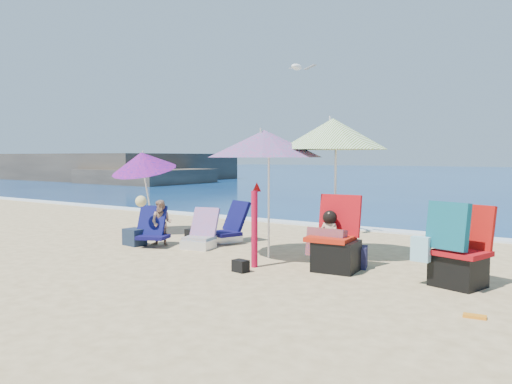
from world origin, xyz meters
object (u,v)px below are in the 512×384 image
Objects in this scene: camp_chair_left at (336,248)px; person_left at (158,223)px; chair_navy at (227,231)px; person_center at (329,241)px; seagull at (297,67)px; chair_rainbow at (200,238)px; umbrella_turquoise at (265,144)px; umbrella_striped at (333,134)px; umbrella_blue at (143,162)px; furled_umbrella at (255,221)px; camp_chair_right at (457,256)px.

person_left is at bearing 179.62° from camp_chair_left.
person_left is (-0.79, -1.10, 0.23)m from chair_navy.
person_center is 4.00m from seagull.
chair_rainbow is 1.19× the size of seagull.
umbrella_turquoise is 2.36× the size of chair_navy.
umbrella_blue is at bearing 177.67° from umbrella_striped.
seagull is (3.29, 1.04, 1.87)m from umbrella_blue.
umbrella_turquoise reaches higher than person_center.
furled_umbrella is at bearing -158.04° from camp_chair_left.
umbrella_blue is at bearing -162.53° from seagull.
chair_navy is 0.86× the size of camp_chair_left.
umbrella_turquoise is 1.17× the size of umbrella_blue.
seagull is (1.07, 1.71, 3.26)m from chair_rainbow.
umbrella_blue reaches higher than camp_chair_left.
umbrella_striped is 1.82× the size of furled_umbrella.
umbrella_turquoise reaches higher than furled_umbrella.
furled_umbrella is at bearing -41.72° from chair_navy.
umbrella_turquoise reaches higher than camp_chair_left.
chair_navy is at bearing -140.61° from seagull.
person_center reaches higher than chair_rainbow.
furled_umbrella is 1.16× the size of camp_chair_left.
umbrella_turquoise is 2.35× the size of person_left.
chair_rainbow is at bearing -16.87° from umbrella_blue.
umbrella_blue is 7.03m from camp_chair_right.
chair_rainbow is (0.01, -0.83, -0.02)m from chair_navy.
chair_navy is at bearing 166.54° from camp_chair_right.
seagull is (-1.39, 1.23, 1.39)m from umbrella_striped.
seagull is (-0.48, 1.87, 1.55)m from umbrella_turquoise.
umbrella_turquoise reaches higher than umbrella_blue.
person_left is at bearing -179.98° from person_center.
camp_chair_left is at bearing -59.73° from umbrella_striped.
chair_rainbow is at bearing 174.46° from person_center.
chair_rainbow is at bearing -121.93° from seagull.
furled_umbrella is 1.46× the size of person_center.
furled_umbrella is 2.92m from camp_chair_right.
camp_chair_right reaches higher than person_left.
person_center is (1.01, 0.49, -0.28)m from furled_umbrella.
camp_chair_right is at bearing -19.51° from umbrella_striped.
umbrella_striped is at bearing -41.39° from seagull.
furled_umbrella is 2.63m from person_left.
chair_navy reaches higher than chair_rainbow.
person_center is (1.24, -0.11, -1.47)m from umbrella_turquoise.
camp_chair_left is 1.00× the size of camp_chair_right.
camp_chair_right is (2.87, 0.47, -0.31)m from furled_umbrella.
umbrella_striped is 1.83m from person_center.
chair_navy is (-1.78, 1.59, -0.50)m from furled_umbrella.
chair_navy is (-2.47, 0.34, -1.85)m from umbrella_striped.
person_left is at bearing -177.22° from umbrella_turquoise.
chair_navy is at bearing 159.01° from camp_chair_left.
seagull is at bearing 132.63° from camp_chair_left.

